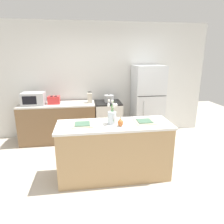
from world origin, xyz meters
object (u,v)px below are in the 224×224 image
object	(u,v)px
stove_range	(108,120)
plate_setting_right	(144,121)
cooking_pot	(109,99)
microwave	(33,99)
refrigerator	(147,102)
knife_block	(90,98)
toaster	(54,100)
pear_figurine	(120,122)
plate_setting_left	(82,124)
flower_vase	(112,116)

from	to	relation	value
stove_range	plate_setting_right	size ratio (longest dim) A/B	2.82
cooking_pot	microwave	distance (m)	1.68
stove_range	refrigerator	size ratio (longest dim) A/B	0.52
microwave	knife_block	xyz separation A→B (m)	(1.23, 0.01, -0.02)
refrigerator	plate_setting_right	size ratio (longest dim) A/B	5.46
cooking_pot	knife_block	distance (m)	0.45
plate_setting_right	toaster	world-z (taller)	toaster
microwave	knife_block	size ratio (longest dim) A/B	1.78
toaster	refrigerator	bearing A→B (deg)	-0.44
stove_range	knife_block	size ratio (longest dim) A/B	3.30
knife_block	toaster	bearing A→B (deg)	179.15
stove_range	pear_figurine	xyz separation A→B (m)	(-0.03, -1.72, 0.53)
refrigerator	plate_setting_right	world-z (taller)	refrigerator
pear_figurine	plate_setting_right	size ratio (longest dim) A/B	0.46
cooking_pot	knife_block	bearing A→B (deg)	-179.02
plate_setting_left	toaster	xyz separation A→B (m)	(-0.63, 1.60, 0.05)
toaster	plate_setting_right	bearing A→B (deg)	-44.68
pear_figurine	microwave	size ratio (longest dim) A/B	0.31
plate_setting_right	toaster	size ratio (longest dim) A/B	1.13
pear_figurine	plate_setting_left	xyz separation A→B (m)	(-0.57, 0.13, -0.05)
flower_vase	microwave	bearing A→B (deg)	133.68
plate_setting_right	microwave	bearing A→B (deg)	142.34
stove_range	plate_setting_left	xyz separation A→B (m)	(-0.59, -1.58, 0.48)
plate_setting_left	cooking_pot	bearing A→B (deg)	68.87
plate_setting_left	flower_vase	bearing A→B (deg)	-1.40
microwave	knife_block	distance (m)	1.23
cooking_pot	microwave	world-z (taller)	microwave
flower_vase	knife_block	bearing A→B (deg)	100.19
flower_vase	knife_block	distance (m)	1.63
plate_setting_left	stove_range	bearing A→B (deg)	69.47
toaster	stove_range	bearing A→B (deg)	-0.81
refrigerator	knife_block	size ratio (longest dim) A/B	6.39
microwave	refrigerator	bearing A→B (deg)	0.03
flower_vase	refrigerator	bearing A→B (deg)	55.76
refrigerator	plate_setting_left	distance (m)	2.21
plate_setting_left	toaster	bearing A→B (deg)	111.56
toaster	knife_block	bearing A→B (deg)	-0.85
flower_vase	toaster	size ratio (longest dim) A/B	1.45
cooking_pot	flower_vase	bearing A→B (deg)	-95.67
stove_range	flower_vase	distance (m)	1.71
flower_vase	microwave	size ratio (longest dim) A/B	0.84
toaster	knife_block	xyz separation A→B (m)	(0.80, -0.01, 0.03)
stove_range	microwave	xyz separation A→B (m)	(-1.66, -0.00, 0.58)
flower_vase	toaster	bearing A→B (deg)	124.06
flower_vase	plate_setting_left	distance (m)	0.47
pear_figurine	knife_block	distance (m)	1.77
toaster	cooking_pot	bearing A→B (deg)	-0.19
plate_setting_left	toaster	size ratio (longest dim) A/B	1.13
refrigerator	microwave	bearing A→B (deg)	-179.97
refrigerator	pear_figurine	distance (m)	1.98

